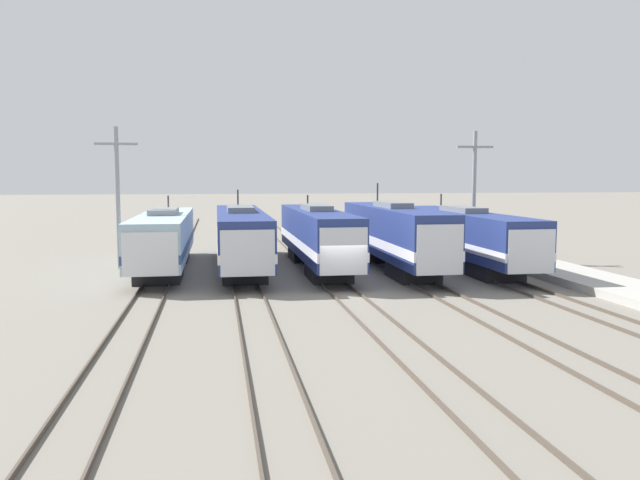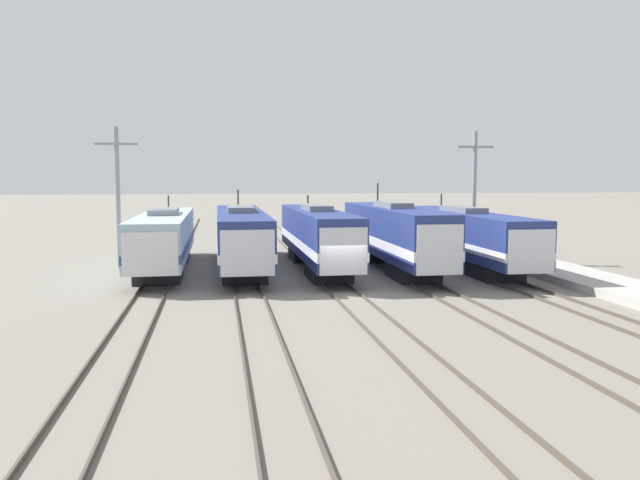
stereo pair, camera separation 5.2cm
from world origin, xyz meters
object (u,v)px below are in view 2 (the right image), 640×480
locomotive_center_left (241,237)px  locomotive_center_right (394,235)px  catenary_tower_right (474,192)px  catenary_tower_left (118,194)px  locomotive_center (318,237)px  locomotive_far_left (164,239)px  locomotive_far_right (465,236)px

locomotive_center_left → locomotive_center_right: size_ratio=1.08×
locomotive_center_right → catenary_tower_right: 8.28m
locomotive_center_left → catenary_tower_left: size_ratio=2.08×
locomotive_center_left → locomotive_center: (4.89, -1.18, 0.05)m
catenary_tower_left → catenary_tower_right: size_ratio=1.00×
locomotive_far_left → catenary_tower_left: size_ratio=1.93×
locomotive_far_left → locomotive_center_left: 4.89m
locomotive_far_left → catenary_tower_left: bearing=151.8°
locomotive_far_right → catenary_tower_left: catenary_tower_left is taller
catenary_tower_right → locomotive_far_right: bearing=-120.5°
locomotive_center → catenary_tower_left: bearing=167.3°
locomotive_far_right → catenary_tower_right: (2.05, 3.47, 2.82)m
catenary_tower_left → locomotive_center_right: bearing=-11.6°
locomotive_center → locomotive_far_right: (9.79, -0.59, -0.08)m
locomotive_far_left → locomotive_far_right: size_ratio=0.95×
locomotive_center_left → locomotive_far_right: size_ratio=1.03×
locomotive_center → locomotive_far_right: size_ratio=0.95×
locomotive_center → catenary_tower_left: (-12.79, 2.89, 2.74)m
locomotive_center_right → locomotive_far_left: bearing=172.1°
locomotive_center → catenary_tower_right: 12.49m
locomotive_center_left → locomotive_center_right: 9.98m
locomotive_center → catenary_tower_right: size_ratio=1.93×
locomotive_center_right → locomotive_far_right: locomotive_center_right is taller
locomotive_far_right → locomotive_far_left: bearing=174.6°
locomotive_center → locomotive_center_right: bearing=-8.7°
locomotive_far_right → catenary_tower_right: bearing=59.5°
locomotive_far_left → locomotive_center_right: (14.68, -2.03, 0.20)m
locomotive_center_left → locomotive_center: 5.03m
catenary_tower_right → locomotive_far_left: bearing=-175.7°
locomotive_far_right → catenary_tower_left: 23.01m
locomotive_center_right → locomotive_far_right: 4.90m
locomotive_center_left → locomotive_center_right: bearing=-11.2°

